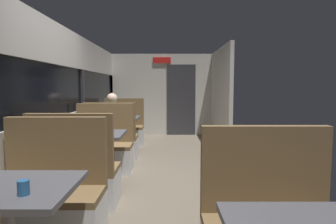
{
  "coord_description": "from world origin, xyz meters",
  "views": [
    {
      "loc": [
        0.17,
        -3.88,
        1.39
      ],
      "look_at": [
        0.18,
        1.07,
        0.94
      ],
      "focal_mm": 30.19,
      "sensor_mm": 36.0,
      "label": 1
    }
  ],
  "objects_px": {
    "bench_mid_window_facing_end": "(75,178)",
    "dining_table_mid_window": "(91,140)",
    "bench_mid_window_facing_entry": "(103,151)",
    "bench_far_window_facing_end": "(111,142)",
    "bench_near_window_facing_entry": "(51,203)",
    "dining_table_far_window": "(118,122)",
    "bench_far_window_facing_entry": "(123,131)",
    "coffee_cup_primary": "(23,188)",
    "seated_passenger": "(112,131)",
    "dining_table_near_window": "(5,201)"
  },
  "relations": [
    {
      "from": "bench_mid_window_facing_end",
      "to": "dining_table_mid_window",
      "type": "bearing_deg",
      "value": 90.0
    },
    {
      "from": "bench_mid_window_facing_entry",
      "to": "bench_far_window_facing_end",
      "type": "distance_m",
      "value": 0.69
    },
    {
      "from": "bench_near_window_facing_entry",
      "to": "dining_table_far_window",
      "type": "relative_size",
      "value": 1.22
    },
    {
      "from": "bench_mid_window_facing_end",
      "to": "bench_far_window_facing_entry",
      "type": "bearing_deg",
      "value": 90.0
    },
    {
      "from": "bench_mid_window_facing_entry",
      "to": "bench_far_window_facing_entry",
      "type": "xyz_separation_m",
      "value": [
        0.0,
        2.09,
        0.0
      ]
    },
    {
      "from": "coffee_cup_primary",
      "to": "bench_mid_window_facing_entry",
      "type": "bearing_deg",
      "value": 93.92
    },
    {
      "from": "bench_near_window_facing_entry",
      "to": "dining_table_mid_window",
      "type": "bearing_deg",
      "value": 90.0
    },
    {
      "from": "dining_table_mid_window",
      "to": "bench_mid_window_facing_end",
      "type": "bearing_deg",
      "value": -90.0
    },
    {
      "from": "bench_mid_window_facing_end",
      "to": "dining_table_far_window",
      "type": "bearing_deg",
      "value": 90.0
    },
    {
      "from": "dining_table_far_window",
      "to": "seated_passenger",
      "type": "bearing_deg",
      "value": -90.0
    },
    {
      "from": "dining_table_far_window",
      "to": "bench_far_window_facing_end",
      "type": "xyz_separation_m",
      "value": [
        0.0,
        -0.7,
        -0.31
      ]
    },
    {
      "from": "dining_table_far_window",
      "to": "bench_far_window_facing_end",
      "type": "distance_m",
      "value": 0.77
    },
    {
      "from": "bench_far_window_facing_end",
      "to": "seated_passenger",
      "type": "distance_m",
      "value": 0.22
    },
    {
      "from": "bench_mid_window_facing_end",
      "to": "seated_passenger",
      "type": "distance_m",
      "value": 2.17
    },
    {
      "from": "seated_passenger",
      "to": "coffee_cup_primary",
      "type": "distance_m",
      "value": 3.72
    },
    {
      "from": "dining_table_near_window",
      "to": "bench_mid_window_facing_entry",
      "type": "relative_size",
      "value": 0.82
    },
    {
      "from": "seated_passenger",
      "to": "dining_table_far_window",
      "type": "bearing_deg",
      "value": 90.0
    },
    {
      "from": "dining_table_mid_window",
      "to": "dining_table_far_window",
      "type": "relative_size",
      "value": 1.0
    },
    {
      "from": "bench_mid_window_facing_end",
      "to": "bench_mid_window_facing_entry",
      "type": "relative_size",
      "value": 1.0
    },
    {
      "from": "bench_far_window_facing_end",
      "to": "bench_far_window_facing_entry",
      "type": "height_order",
      "value": "same"
    },
    {
      "from": "dining_table_far_window",
      "to": "bench_far_window_facing_end",
      "type": "height_order",
      "value": "bench_far_window_facing_end"
    },
    {
      "from": "dining_table_mid_window",
      "to": "bench_mid_window_facing_entry",
      "type": "relative_size",
      "value": 0.82
    },
    {
      "from": "bench_mid_window_facing_entry",
      "to": "bench_far_window_facing_end",
      "type": "bearing_deg",
      "value": 90.0
    },
    {
      "from": "bench_far_window_facing_entry",
      "to": "seated_passenger",
      "type": "xyz_separation_m",
      "value": [
        0.0,
        -1.33,
        0.21
      ]
    },
    {
      "from": "bench_near_window_facing_entry",
      "to": "coffee_cup_primary",
      "type": "height_order",
      "value": "bench_near_window_facing_entry"
    },
    {
      "from": "bench_mid_window_facing_end",
      "to": "dining_table_far_window",
      "type": "xyz_separation_m",
      "value": [
        0.0,
        2.79,
        0.31
      ]
    },
    {
      "from": "dining_table_near_window",
      "to": "dining_table_far_window",
      "type": "height_order",
      "value": "same"
    },
    {
      "from": "bench_near_window_facing_entry",
      "to": "bench_far_window_facing_entry",
      "type": "bearing_deg",
      "value": 90.0
    },
    {
      "from": "dining_table_mid_window",
      "to": "bench_far_window_facing_end",
      "type": "xyz_separation_m",
      "value": [
        0.0,
        1.39,
        -0.31
      ]
    },
    {
      "from": "dining_table_near_window",
      "to": "seated_passenger",
      "type": "height_order",
      "value": "seated_passenger"
    },
    {
      "from": "dining_table_near_window",
      "to": "bench_mid_window_facing_entry",
      "type": "height_order",
      "value": "bench_mid_window_facing_entry"
    },
    {
      "from": "bench_mid_window_facing_end",
      "to": "bench_far_window_facing_entry",
      "type": "relative_size",
      "value": 1.0
    },
    {
      "from": "bench_mid_window_facing_entry",
      "to": "seated_passenger",
      "type": "distance_m",
      "value": 0.79
    },
    {
      "from": "bench_near_window_facing_entry",
      "to": "bench_far_window_facing_end",
      "type": "height_order",
      "value": "same"
    },
    {
      "from": "dining_table_near_window",
      "to": "bench_near_window_facing_entry",
      "type": "xyz_separation_m",
      "value": [
        0.0,
        0.7,
        -0.31
      ]
    },
    {
      "from": "dining_table_near_window",
      "to": "dining_table_mid_window",
      "type": "relative_size",
      "value": 1.0
    },
    {
      "from": "dining_table_mid_window",
      "to": "dining_table_far_window",
      "type": "xyz_separation_m",
      "value": [
        0.0,
        2.09,
        0.0
      ]
    },
    {
      "from": "coffee_cup_primary",
      "to": "bench_far_window_facing_end",
      "type": "bearing_deg",
      "value": 93.18
    },
    {
      "from": "dining_table_near_window",
      "to": "bench_far_window_facing_end",
      "type": "bearing_deg",
      "value": 90.0
    },
    {
      "from": "bench_mid_window_facing_entry",
      "to": "dining_table_far_window",
      "type": "bearing_deg",
      "value": 90.0
    },
    {
      "from": "dining_table_near_window",
      "to": "bench_far_window_facing_entry",
      "type": "distance_m",
      "value": 4.89
    },
    {
      "from": "bench_mid_window_facing_end",
      "to": "coffee_cup_primary",
      "type": "relative_size",
      "value": 12.22
    },
    {
      "from": "bench_far_window_facing_end",
      "to": "dining_table_mid_window",
      "type": "bearing_deg",
      "value": -90.0
    },
    {
      "from": "bench_far_window_facing_end",
      "to": "coffee_cup_primary",
      "type": "relative_size",
      "value": 12.22
    },
    {
      "from": "bench_near_window_facing_entry",
      "to": "bench_mid_window_facing_entry",
      "type": "distance_m",
      "value": 2.09
    },
    {
      "from": "dining_table_near_window",
      "to": "seated_passenger",
      "type": "relative_size",
      "value": 0.71
    },
    {
      "from": "coffee_cup_primary",
      "to": "seated_passenger",
      "type": "bearing_deg",
      "value": 93.12
    },
    {
      "from": "dining_table_far_window",
      "to": "bench_far_window_facing_entry",
      "type": "height_order",
      "value": "bench_far_window_facing_entry"
    },
    {
      "from": "bench_mid_window_facing_entry",
      "to": "bench_far_window_facing_end",
      "type": "relative_size",
      "value": 1.0
    },
    {
      "from": "bench_far_window_facing_end",
      "to": "dining_table_far_window",
      "type": "bearing_deg",
      "value": 90.0
    }
  ]
}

